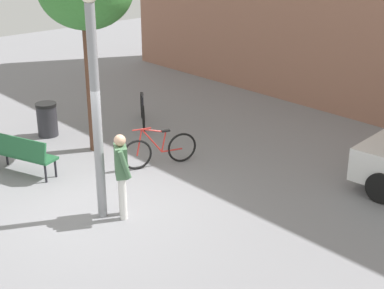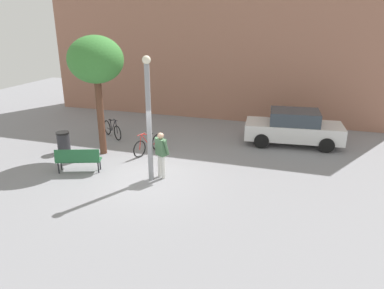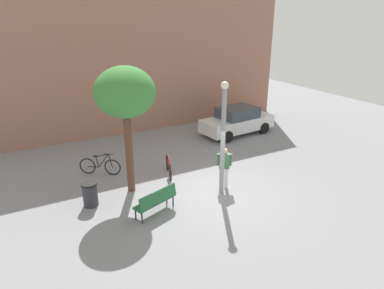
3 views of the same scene
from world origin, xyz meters
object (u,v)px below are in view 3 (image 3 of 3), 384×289
(bicycle_black, at_px, (100,166))
(park_bench, at_px, (156,200))
(plaza_tree, at_px, (125,94))
(parked_car_white, at_px, (237,121))
(lamppost, at_px, (223,135))
(person_by_lamppost, at_px, (224,165))
(bicycle_red, at_px, (169,167))
(trash_bin, at_px, (90,194))

(bicycle_black, bearing_deg, park_bench, -77.64)
(plaza_tree, distance_m, parked_car_white, 8.86)
(lamppost, bearing_deg, plaza_tree, 148.81)
(lamppost, distance_m, parked_car_white, 7.22)
(person_by_lamppost, height_order, bicycle_black, person_by_lamppost)
(lamppost, relative_size, bicycle_red, 2.47)
(park_bench, xyz_separation_m, plaza_tree, (-0.20, 2.03, 3.26))
(park_bench, bearing_deg, bicycle_red, 57.37)
(bicycle_red, relative_size, parked_car_white, 0.40)
(bicycle_black, bearing_deg, parked_car_white, 11.14)
(bicycle_black, bearing_deg, bicycle_red, -29.98)
(plaza_tree, relative_size, bicycle_red, 2.76)
(parked_car_white, bearing_deg, bicycle_red, -151.55)
(lamppost, height_order, parked_car_white, lamppost)
(park_bench, distance_m, bicycle_red, 3.05)
(person_by_lamppost, bearing_deg, bicycle_red, 124.76)
(lamppost, bearing_deg, person_by_lamppost, 44.39)
(bicycle_red, bearing_deg, parked_car_white, 28.45)
(plaza_tree, relative_size, bicycle_black, 3.17)
(parked_car_white, bearing_deg, bicycle_black, -168.86)
(parked_car_white, bearing_deg, trash_bin, -156.44)
(plaza_tree, height_order, bicycle_red, plaza_tree)
(park_bench, height_order, plaza_tree, plaza_tree)
(park_bench, bearing_deg, lamppost, 4.81)
(parked_car_white, bearing_deg, park_bench, -142.36)
(person_by_lamppost, height_order, park_bench, person_by_lamppost)
(parked_car_white, bearing_deg, lamppost, -129.99)
(bicycle_red, distance_m, trash_bin, 3.61)
(person_by_lamppost, bearing_deg, lamppost, -135.61)
(park_bench, distance_m, plaza_tree, 3.84)
(person_by_lamppost, height_order, plaza_tree, plaza_tree)
(parked_car_white, bearing_deg, person_by_lamppost, -129.65)
(park_bench, distance_m, trash_bin, 2.48)
(lamppost, height_order, plaza_tree, plaza_tree)
(person_by_lamppost, xyz_separation_m, park_bench, (-3.07, -0.52, -0.42))
(plaza_tree, relative_size, trash_bin, 5.41)
(park_bench, bearing_deg, parked_car_white, 37.64)
(plaza_tree, bearing_deg, bicycle_red, 16.17)
(park_bench, height_order, trash_bin, park_bench)
(bicycle_black, distance_m, trash_bin, 2.57)
(plaza_tree, distance_m, bicycle_black, 4.01)
(lamppost, height_order, bicycle_black, lamppost)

